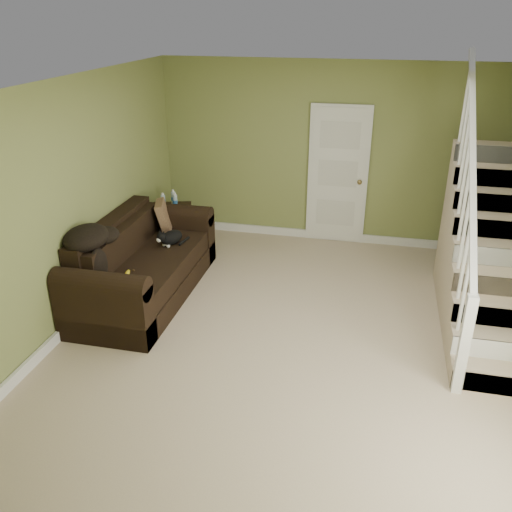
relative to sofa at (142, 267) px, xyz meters
The scene contains 15 objects.
floor 2.11m from the sofa, 13.21° to the right, with size 5.00×5.50×0.01m, color tan.
ceiling 3.06m from the sofa, 13.21° to the right, with size 5.00×5.50×0.01m, color white.
wall_back 3.19m from the sofa, 48.37° to the left, with size 5.00×0.04×2.60m, color olive.
wall_front 3.92m from the sofa, 57.91° to the right, with size 5.00×0.04×2.60m, color olive.
wall_left 1.16m from the sofa, 135.20° to the right, with size 0.04×5.50×2.60m, color olive.
baseboard_back 3.04m from the sofa, 48.00° to the left, with size 5.00×0.04×0.12m, color white.
baseboard_left 0.72m from the sofa, 133.35° to the right, with size 0.04×5.50×0.12m, color white.
door 3.15m from the sofa, 46.44° to the left, with size 0.86×0.12×2.02m.
staircase 4.06m from the sofa, ahead, with size 1.00×2.51×2.82m.
sofa is the anchor object (origin of this frame).
side_table 1.36m from the sofa, 95.11° to the left, with size 0.67×0.67×0.88m.
cat 0.52m from the sofa, 58.72° to the left, with size 0.30×0.51×0.24m.
banana 0.55m from the sofa, 81.64° to the right, with size 0.05×0.17×0.05m, color gold.
throw_pillow 0.90m from the sofa, 91.22° to the left, with size 0.10×0.40×0.40m, color #4F321F.
throw_blanket 0.93m from the sofa, 116.06° to the right, with size 0.45×0.59×0.25m, color black.
Camera 1 is at (0.66, -4.96, 3.22)m, focal length 38.00 mm.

